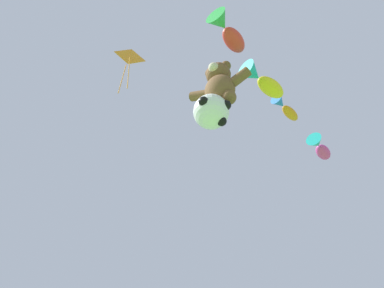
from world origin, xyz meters
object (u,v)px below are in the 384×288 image
at_px(teddy_bear_kite, 219,85).
at_px(fish_kite_tangerine, 285,108).
at_px(fish_kite_magenta, 320,147).
at_px(fish_kite_goldfin, 262,81).
at_px(fish_kite_crimson, 227,31).
at_px(diamond_kite, 129,60).
at_px(soccer_ball_kite, 211,112).

distance_m(teddy_bear_kite, fish_kite_tangerine, 3.87).
relative_size(teddy_bear_kite, fish_kite_magenta, 1.54).
height_order(fish_kite_goldfin, fish_kite_tangerine, fish_kite_tangerine).
relative_size(fish_kite_crimson, fish_kite_tangerine, 1.13).
xyz_separation_m(fish_kite_goldfin, diamond_kite, (-4.35, -2.40, 1.52)).
distance_m(soccer_ball_kite, fish_kite_tangerine, 4.76).
bearing_deg(fish_kite_tangerine, fish_kite_goldfin, -97.96).
distance_m(fish_kite_goldfin, fish_kite_tangerine, 2.04).
height_order(fish_kite_crimson, diamond_kite, diamond_kite).
height_order(fish_kite_tangerine, fish_kite_magenta, fish_kite_tangerine).
bearing_deg(fish_kite_crimson, teddy_bear_kite, 133.24).
xyz_separation_m(teddy_bear_kite, fish_kite_goldfin, (1.14, 1.27, 1.13)).
bearing_deg(teddy_bear_kite, fish_kite_goldfin, 48.14).
distance_m(fish_kite_magenta, diamond_kite, 8.60).
distance_m(fish_kite_tangerine, diamond_kite, 6.45).
xyz_separation_m(teddy_bear_kite, fish_kite_crimson, (0.81, -0.86, 1.53)).
distance_m(fish_kite_crimson, diamond_kite, 4.18).
distance_m(soccer_ball_kite, fish_kite_goldfin, 3.17).
bearing_deg(fish_kite_crimson, diamond_kite, -176.13).
bearing_deg(fish_kite_magenta, fish_kite_crimson, -100.86).
relative_size(fish_kite_goldfin, fish_kite_tangerine, 1.32).
distance_m(fish_kite_goldfin, diamond_kite, 5.20).
distance_m(teddy_bear_kite, fish_kite_crimson, 1.94).
relative_size(teddy_bear_kite, fish_kite_crimson, 1.31).
height_order(teddy_bear_kite, fish_kite_crimson, fish_kite_crimson).
bearing_deg(teddy_bear_kite, diamond_kite, -160.54).
relative_size(teddy_bear_kite, diamond_kite, 0.74).
bearing_deg(teddy_bear_kite, fish_kite_crimson, -46.76).
xyz_separation_m(fish_kite_goldfin, fish_kite_magenta, (0.89, 4.24, -0.03)).
xyz_separation_m(teddy_bear_kite, diamond_kite, (-3.21, -1.13, 2.65)).
relative_size(teddy_bear_kite, fish_kite_goldfin, 1.12).
height_order(soccer_ball_kite, diamond_kite, diamond_kite).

